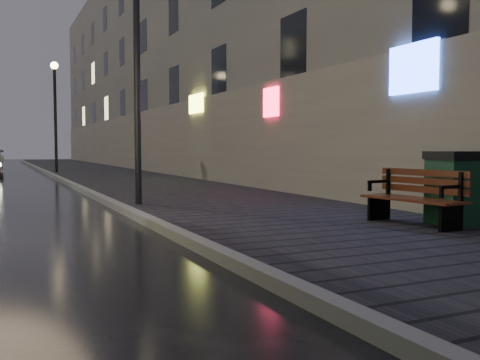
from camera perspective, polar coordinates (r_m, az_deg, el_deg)
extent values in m
plane|color=black|center=(5.39, -14.37, -11.13)|extent=(120.00, 120.00, 0.00)
cube|color=black|center=(26.61, -14.36, 0.66)|extent=(4.60, 58.00, 0.15)
cube|color=slate|center=(26.28, -19.51, 0.53)|extent=(0.20, 58.00, 0.15)
cube|color=#605B54|center=(31.61, -10.05, 12.84)|extent=(1.80, 50.00, 13.00)
cylinder|color=black|center=(11.55, -10.92, 9.91)|extent=(0.14, 0.14, 5.00)
cylinder|color=black|center=(27.31, -19.09, 6.05)|extent=(0.14, 0.14, 5.00)
sphere|color=#FFD88C|center=(27.55, -19.20, 11.46)|extent=(0.36, 0.36, 0.36)
cube|color=black|center=(8.25, 21.57, -3.80)|extent=(0.47, 0.10, 0.37)
cube|color=black|center=(8.38, 22.48, -1.45)|extent=(0.06, 0.06, 0.66)
cube|color=black|center=(8.17, 21.44, -0.69)|extent=(0.40, 0.09, 0.05)
cube|color=black|center=(9.17, 14.60, -2.95)|extent=(0.47, 0.10, 0.37)
cube|color=black|center=(9.29, 15.53, -0.85)|extent=(0.06, 0.06, 0.66)
cube|color=black|center=(9.10, 14.44, -0.16)|extent=(0.40, 0.09, 0.05)
cube|color=#4B2010|center=(8.67, 17.93, -1.94)|extent=(0.75, 1.74, 0.04)
cube|color=#4B2010|center=(8.82, 18.93, -0.10)|extent=(0.21, 1.68, 0.37)
cube|color=black|center=(8.97, 22.10, -1.20)|extent=(0.77, 0.77, 1.01)
cube|color=black|center=(8.94, 22.19, 2.44)|extent=(0.83, 0.83, 0.13)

